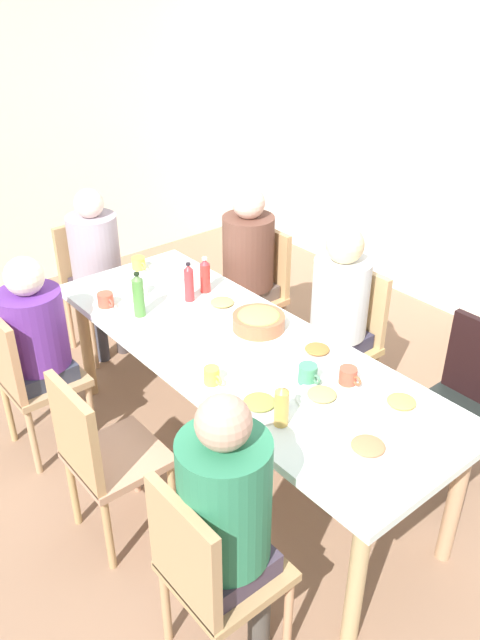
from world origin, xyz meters
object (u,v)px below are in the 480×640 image
at_px(plate_1, 222,304).
at_px(chair_0, 101,453).
at_px(dining_table, 240,359).
at_px(cup_1, 212,376).
at_px(cup_5, 139,263).
at_px(cup_3, 348,376).
at_px(bottle_3, 138,295).
at_px(plate_3, 322,396).
at_px(cup_4, 308,374).
at_px(cup_0, 106,300).
at_px(person_6, 37,337).
at_px(person_1, 227,511).
at_px(chair_6, 27,374).
at_px(bottle_2, 189,283).
at_px(person_4, 96,258).
at_px(chair_2, 346,334).
at_px(person_5, 247,259).
at_px(person_2, 338,307).
at_px(plate_2, 368,448).
at_px(bottle_0, 282,405).
at_px(chair_4, 93,280).
at_px(plate_0, 317,351).
at_px(chair_5, 257,286).
at_px(plate_4, 401,404).
at_px(bottle_1, 205,276).
at_px(chair_3, 465,398).
at_px(cup_2, 140,288).
at_px(plate_5, 259,404).
at_px(chair_1, 208,570).

bearing_deg(plate_1, chair_0, -69.00).
bearing_deg(dining_table, cup_1, -61.40).
bearing_deg(cup_5, cup_3, 3.22).
bearing_deg(bottle_3, cup_1, -6.05).
relative_size(dining_table, cup_5, 20.11).
bearing_deg(bottle_3, plate_3, 10.95).
height_order(cup_3, cup_4, cup_4).
bearing_deg(cup_0, person_6, -90.62).
bearing_deg(person_1, chair_6, -176.80).
bearing_deg(bottle_2, person_4, -174.52).
distance_m(chair_2, plate_3, 1.01).
height_order(person_5, cup_4, person_5).
distance_m(person_2, chair_6, 1.72).
relative_size(chair_6, plate_2, 3.69).
distance_m(bottle_0, bottle_2, 1.17).
distance_m(chair_4, plate_2, 2.49).
bearing_deg(chair_4, person_6, -42.51).
bearing_deg(person_6, plate_0, 41.47).
height_order(chair_6, cup_1, chair_6).
height_order(chair_5, bottle_2, bottle_2).
xyz_separation_m(cup_5, bottle_2, (0.53, 0.00, 0.07)).
bearing_deg(cup_0, plate_4, 18.33).
distance_m(dining_table, plate_2, 0.92).
height_order(person_2, bottle_1, person_2).
height_order(chair_3, cup_0, chair_3).
bearing_deg(cup_2, dining_table, 6.16).
bearing_deg(plate_4, plate_5, -129.05).
height_order(plate_0, plate_4, same).
xyz_separation_m(cup_3, bottle_3, (-1.13, -0.40, 0.08)).
bearing_deg(person_6, person_4, 133.96).
relative_size(person_6, plate_1, 4.98).
bearing_deg(plate_0, plate_2, -29.39).
bearing_deg(chair_5, person_2, -6.45).
relative_size(chair_0, cup_5, 7.59).
xyz_separation_m(plate_0, bottle_0, (0.28, -0.50, 0.08)).
xyz_separation_m(plate_2, plate_3, (-0.35, 0.11, 0.00)).
bearing_deg(chair_5, chair_3, 0.00).
distance_m(person_2, bottle_3, 1.11).
bearing_deg(plate_4, chair_0, -128.25).
relative_size(plate_4, cup_0, 1.82).
bearing_deg(cup_5, cup_4, -1.73).
relative_size(chair_0, person_2, 0.75).
bearing_deg(cup_1, plate_1, 138.34).
distance_m(chair_0, chair_3, 1.79).
relative_size(chair_1, cup_2, 7.70).
xyz_separation_m(plate_5, bottle_0, (0.14, -0.00, 0.08)).
height_order(dining_table, chair_5, chair_5).
bearing_deg(cup_4, plate_1, 169.97).
bearing_deg(cup_2, plate_1, 33.42).
bearing_deg(dining_table, plate_5, -29.87).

